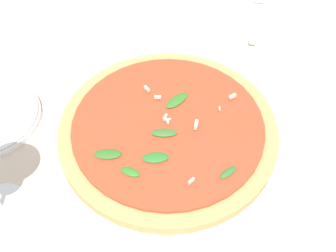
# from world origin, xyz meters

# --- Properties ---
(ground_plane) EXTENTS (6.00, 6.00, 0.00)m
(ground_plane) POSITION_xyz_m (0.00, 0.00, 0.00)
(ground_plane) COLOR beige
(pizza_arugula_main) EXTENTS (0.36, 0.36, 0.05)m
(pizza_arugula_main) POSITION_xyz_m (0.03, -0.02, 0.02)
(pizza_arugula_main) COLOR white
(pizza_arugula_main) RESTS_ON ground_plane
(napkin) EXTENTS (0.17, 0.13, 0.01)m
(napkin) POSITION_xyz_m (0.38, -0.13, 0.00)
(napkin) COLOR white
(napkin) RESTS_ON ground_plane
(fork) EXTENTS (0.20, 0.02, 0.00)m
(fork) POSITION_xyz_m (0.38, -0.13, 0.01)
(fork) COLOR silver
(fork) RESTS_ON ground_plane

